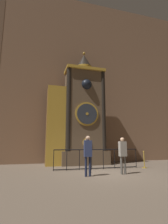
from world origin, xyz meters
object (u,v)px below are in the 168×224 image
object	(u,v)px
clock_tower	(79,115)
stanchion_post	(144,162)
visitor_far	(123,152)
visitor_near	(88,152)

from	to	relation	value
clock_tower	stanchion_post	bearing A→B (deg)	-38.67
clock_tower	visitor_far	distance (m)	5.05
visitor_near	stanchion_post	size ratio (longest dim) A/B	1.77
clock_tower	visitor_near	distance (m)	5.04
visitor_far	stanchion_post	xyz separation A→B (m)	(2.23, 1.59, -0.70)
visitor_near	visitor_far	size ratio (longest dim) A/B	1.03
visitor_far	stanchion_post	world-z (taller)	visitor_far
visitor_near	stanchion_post	xyz separation A→B (m)	(4.00, 1.69, -0.74)
visitor_near	stanchion_post	bearing A→B (deg)	26.96
clock_tower	visitor_near	size ratio (longest dim) A/B	4.80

